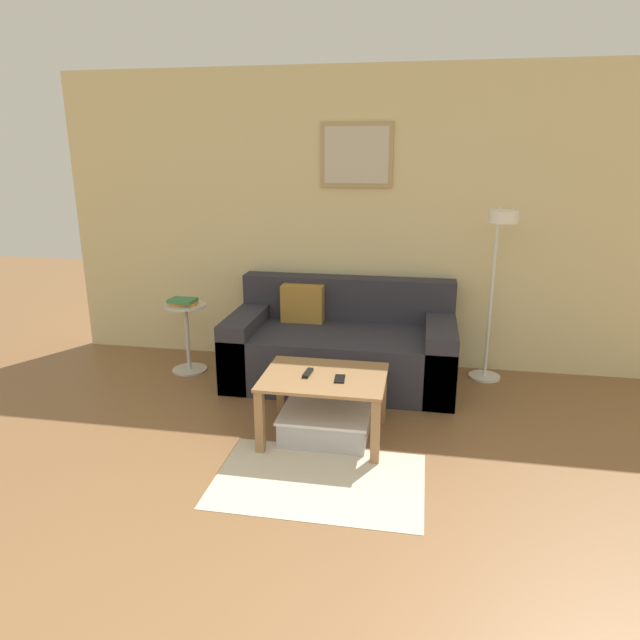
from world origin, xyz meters
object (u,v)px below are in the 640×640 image
object	(u,v)px
side_table	(187,331)
couch	(341,347)
coffee_table	(324,388)
cell_phone	(340,379)
floor_lamp	(497,265)
storage_bin	(325,425)
book_stack	(183,302)
remote_control	(308,373)

from	to	relation	value
side_table	couch	bearing A→B (deg)	1.54
coffee_table	cell_phone	world-z (taller)	cell_phone
floor_lamp	side_table	xyz separation A→B (m)	(-2.56, -0.11, -0.65)
couch	storage_bin	bearing A→B (deg)	-87.57
side_table	book_stack	distance (m)	0.27
side_table	cell_phone	size ratio (longest dim) A/B	4.31
side_table	remote_control	distance (m)	1.61
book_stack	remote_control	distance (m)	1.62
coffee_table	remote_control	size ratio (longest dim) A/B	5.43
remote_control	couch	bearing A→B (deg)	89.38
storage_bin	coffee_table	bearing A→B (deg)	119.88
coffee_table	cell_phone	bearing A→B (deg)	-22.66
floor_lamp	cell_phone	distance (m)	1.66
coffee_table	storage_bin	bearing A→B (deg)	-60.12
storage_bin	cell_phone	xyz separation A→B (m)	(0.10, -0.03, 0.35)
couch	floor_lamp	size ratio (longest dim) A/B	1.27
book_stack	couch	bearing A→B (deg)	2.25
coffee_table	side_table	xyz separation A→B (m)	(-1.39, 0.99, 0.00)
book_stack	remote_control	size ratio (longest dim) A/B	1.62
couch	cell_phone	size ratio (longest dim) A/B	13.18
cell_phone	side_table	bearing A→B (deg)	141.15
coffee_table	floor_lamp	bearing A→B (deg)	42.94
coffee_table	remote_control	distance (m)	0.15
couch	side_table	world-z (taller)	couch
coffee_table	book_stack	distance (m)	1.72
coffee_table	storage_bin	world-z (taller)	coffee_table
storage_bin	book_stack	xyz separation A→B (m)	(-1.41, 0.99, 0.54)
remote_control	cell_phone	xyz separation A→B (m)	(0.22, -0.05, -0.01)
coffee_table	cell_phone	xyz separation A→B (m)	(0.11, -0.05, 0.09)
side_table	coffee_table	bearing A→B (deg)	-35.44
floor_lamp	remote_control	world-z (taller)	floor_lamp
book_stack	remote_control	bearing A→B (deg)	-36.98
floor_lamp	remote_control	xyz separation A→B (m)	(-1.28, -1.09, -0.56)
storage_bin	cell_phone	bearing A→B (deg)	-15.00
book_stack	cell_phone	world-z (taller)	book_stack
storage_bin	book_stack	world-z (taller)	book_stack
storage_bin	remote_control	world-z (taller)	remote_control
couch	book_stack	world-z (taller)	couch
remote_control	coffee_table	bearing A→B (deg)	2.77
storage_bin	cell_phone	size ratio (longest dim) A/B	4.28
couch	coffee_table	xyz separation A→B (m)	(0.03, -1.02, 0.07)
cell_phone	coffee_table	bearing A→B (deg)	153.10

